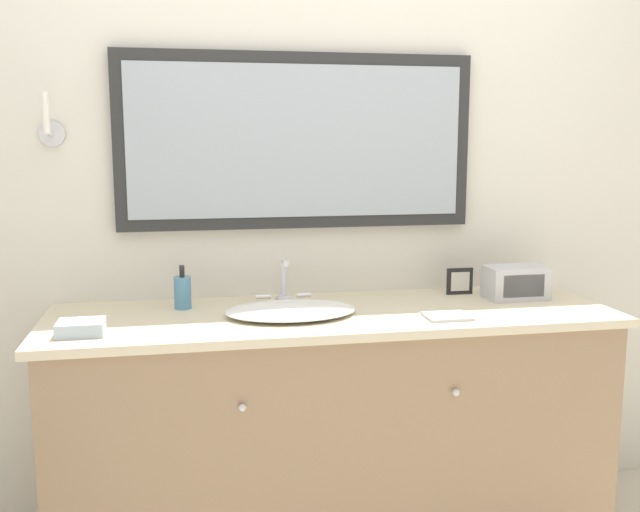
# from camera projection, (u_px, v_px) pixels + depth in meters

# --- Properties ---
(wall_back) EXTENTS (8.00, 0.18, 2.55)m
(wall_back) POSITION_uv_depth(u_px,v_px,m) (315.00, 192.00, 2.79)
(wall_back) COLOR silver
(wall_back) RESTS_ON ground_plane
(vanity_counter) EXTENTS (2.00, 0.62, 0.88)m
(vanity_counter) POSITION_uv_depth(u_px,v_px,m) (333.00, 428.00, 2.60)
(vanity_counter) COLOR #937556
(vanity_counter) RESTS_ON ground_plane
(sink_basin) EXTENTS (0.45, 0.36, 0.17)m
(sink_basin) POSITION_uv_depth(u_px,v_px,m) (290.00, 309.00, 2.47)
(sink_basin) COLOR white
(sink_basin) RESTS_ON vanity_counter
(soap_bottle) EXTENTS (0.06, 0.06, 0.16)m
(soap_bottle) POSITION_uv_depth(u_px,v_px,m) (183.00, 292.00, 2.56)
(soap_bottle) COLOR teal
(soap_bottle) RESTS_ON vanity_counter
(appliance_box) EXTENTS (0.23, 0.14, 0.13)m
(appliance_box) POSITION_uv_depth(u_px,v_px,m) (516.00, 283.00, 2.72)
(appliance_box) COLOR #BCBCC1
(appliance_box) RESTS_ON vanity_counter
(picture_frame) EXTENTS (0.10, 0.01, 0.10)m
(picture_frame) POSITION_uv_depth(u_px,v_px,m) (460.00, 281.00, 2.79)
(picture_frame) COLOR black
(picture_frame) RESTS_ON vanity_counter
(hand_towel_near_sink) EXTENTS (0.14, 0.12, 0.04)m
(hand_towel_near_sink) POSITION_uv_depth(u_px,v_px,m) (81.00, 328.00, 2.22)
(hand_towel_near_sink) COLOR #A8B7C6
(hand_towel_near_sink) RESTS_ON vanity_counter
(metal_tray) EXTENTS (0.15, 0.13, 0.01)m
(metal_tray) POSITION_uv_depth(u_px,v_px,m) (447.00, 316.00, 2.43)
(metal_tray) COLOR silver
(metal_tray) RESTS_ON vanity_counter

